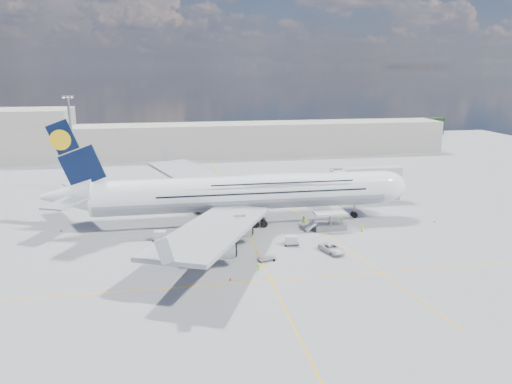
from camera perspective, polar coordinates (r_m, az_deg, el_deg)
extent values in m
plane|color=gray|center=(97.79, -0.62, -5.36)|extent=(300.00, 300.00, 0.00)
cube|color=#EBAD0C|center=(97.79, -0.62, -5.35)|extent=(0.25, 220.00, 0.01)
cube|color=#EBAD0C|center=(79.51, 1.75, -10.09)|extent=(120.00, 0.25, 0.01)
cube|color=#EBAD0C|center=(109.97, 5.75, -3.20)|extent=(14.16, 99.06, 0.01)
cylinder|color=white|center=(105.29, -1.51, -0.07)|extent=(62.00, 7.20, 7.20)
cylinder|color=#9EA0A5|center=(105.33, -1.51, -0.15)|extent=(60.76, 7.13, 7.13)
ellipsoid|color=white|center=(106.25, 2.75, 1.14)|extent=(36.00, 6.84, 3.76)
ellipsoid|color=white|center=(113.87, 14.11, 0.59)|extent=(11.52, 7.20, 7.20)
ellipsoid|color=black|center=(115.08, 15.60, 0.94)|extent=(3.84, 4.16, 1.44)
cone|color=white|center=(106.07, -20.85, -0.46)|extent=(10.00, 6.84, 6.84)
cube|color=black|center=(103.98, -20.19, 4.29)|extent=(11.02, 0.46, 14.61)
cylinder|color=yellow|center=(104.02, -21.44, 5.58)|extent=(4.00, 0.60, 4.00)
cube|color=#999EA3|center=(124.16, -6.53, 1.46)|extent=(25.49, 39.15, 3.35)
cube|color=#999EA3|center=(85.65, -4.85, -4.31)|extent=(25.49, 39.15, 3.35)
cylinder|color=#B7BABF|center=(117.84, -3.84, -0.37)|extent=(5.20, 3.50, 3.50)
cylinder|color=#B7BABF|center=(127.65, -6.36, 0.71)|extent=(5.20, 3.50, 3.50)
cylinder|color=#B7BABF|center=(94.00, -2.19, -4.12)|extent=(5.20, 3.50, 3.50)
cylinder|color=#B7BABF|center=(83.67, -4.28, -6.49)|extent=(5.20, 3.50, 3.50)
cylinder|color=gray|center=(112.75, 11.18, -1.80)|extent=(0.44, 0.44, 3.80)
cylinder|color=black|center=(113.17, 11.14, -2.56)|extent=(1.30, 0.90, 1.30)
cylinder|color=gray|center=(106.51, -1.50, -2.47)|extent=(0.56, 0.56, 3.80)
cylinder|color=black|center=(109.96, -1.74, -2.73)|extent=(1.50, 0.90, 1.50)
cube|color=#B7B7BC|center=(119.37, 9.83, 1.57)|extent=(3.00, 10.00, 2.60)
cube|color=#B7B7BC|center=(126.77, 12.48, 2.17)|extent=(18.00, 3.00, 2.60)
cylinder|color=gray|center=(123.58, 10.17, 0.29)|extent=(0.80, 0.80, 7.10)
cylinder|color=black|center=(124.35, 10.11, -1.10)|extent=(0.90, 0.80, 0.90)
cylinder|color=gray|center=(130.75, 15.65, 0.74)|extent=(1.00, 1.00, 7.10)
cube|color=gray|center=(131.48, 15.56, -0.59)|extent=(2.00, 2.00, 0.80)
cylinder|color=#B7B7BC|center=(115.89, 10.45, 1.16)|extent=(3.60, 3.60, 2.80)
cube|color=silver|center=(103.33, 8.46, -2.40)|extent=(6.50, 3.20, 0.35)
cube|color=gray|center=(104.20, 8.40, -3.96)|extent=(6.50, 3.20, 1.10)
cube|color=gray|center=(103.75, 8.43, -3.17)|extent=(0.22, 1.99, 3.00)
cylinder|color=black|center=(102.41, 7.22, -4.36)|extent=(0.70, 0.30, 0.70)
cube|color=silver|center=(102.85, 6.18, -3.86)|extent=(2.16, 2.60, 1.60)
cylinder|color=gray|center=(139.76, -20.26, 4.97)|extent=(0.70, 0.70, 25.00)
cube|color=gray|center=(138.51, -20.71, 10.16)|extent=(3.00, 0.40, 0.60)
cube|color=#B2AD9E|center=(188.48, -5.33, 5.93)|extent=(180.00, 16.00, 12.00)
cube|color=#B2AD9E|center=(200.20, -25.98, 5.92)|extent=(40.00, 22.00, 18.00)
cube|color=#193814|center=(239.14, 3.44, 7.21)|extent=(160.00, 6.00, 8.00)
cube|color=gray|center=(95.07, -10.30, -5.95)|extent=(3.36, 2.55, 0.18)
cylinder|color=black|center=(94.58, -11.02, -6.18)|extent=(0.44, 0.18, 0.44)
cylinder|color=black|center=(95.66, -9.57, -5.87)|extent=(0.44, 0.18, 0.44)
cube|color=gray|center=(92.52, -10.95, -6.57)|extent=(3.00, 1.94, 0.17)
cylinder|color=black|center=(92.08, -11.65, -6.79)|extent=(0.41, 0.17, 0.41)
cylinder|color=black|center=(93.06, -10.26, -6.49)|extent=(0.41, 0.17, 0.41)
cube|color=silver|center=(92.27, -10.98, -6.14)|extent=(2.25, 1.72, 1.39)
cube|color=gray|center=(86.15, -8.22, -8.02)|extent=(3.26, 2.18, 0.18)
cylinder|color=black|center=(85.64, -9.01, -8.28)|extent=(0.44, 0.18, 0.44)
cylinder|color=black|center=(86.79, -7.43, -7.91)|extent=(0.44, 0.18, 0.44)
cube|color=silver|center=(85.86, -8.24, -7.52)|extent=(2.46, 1.92, 1.49)
cube|color=gray|center=(98.44, -10.93, -5.27)|extent=(3.19, 1.96, 0.18)
cylinder|color=black|center=(97.95, -11.64, -5.49)|extent=(0.44, 0.18, 0.44)
cylinder|color=black|center=(99.02, -10.22, -5.20)|extent=(0.44, 0.18, 0.44)
cube|color=silver|center=(98.17, -10.95, -4.83)|extent=(2.38, 1.76, 1.51)
cube|color=gray|center=(94.49, 4.02, -5.88)|extent=(3.02, 1.81, 0.17)
cylinder|color=black|center=(93.75, 3.42, -6.12)|extent=(0.42, 0.17, 0.42)
cylinder|color=black|center=(95.33, 4.62, -5.79)|extent=(0.42, 0.17, 0.42)
cube|color=silver|center=(94.23, 4.03, -5.44)|extent=(2.25, 1.64, 1.44)
cube|color=gray|center=(87.10, 1.23, -7.62)|extent=(3.27, 2.26, 0.18)
cylinder|color=black|center=(86.39, 0.52, -7.89)|extent=(0.44, 0.18, 0.44)
cylinder|color=black|center=(87.91, 1.92, -7.50)|extent=(0.44, 0.18, 0.44)
cube|color=silver|center=(93.38, -4.19, -5.96)|extent=(2.64, 1.68, 1.13)
cube|color=black|center=(93.14, -4.20, -5.55)|extent=(1.09, 1.22, 0.44)
cylinder|color=black|center=(92.97, -4.69, -6.28)|extent=(0.56, 0.22, 0.56)
cylinder|color=black|center=(94.02, -3.69, -6.02)|extent=(0.56, 0.22, 0.56)
cube|color=gray|center=(116.03, -5.67, -1.77)|extent=(6.46, 2.68, 1.95)
cube|color=silver|center=(115.49, -6.03, -0.91)|extent=(4.81, 2.69, 2.14)
cube|color=silver|center=(115.98, -4.48, -1.30)|extent=(1.88, 2.34, 1.56)
cube|color=black|center=(115.99, -4.15, -1.20)|extent=(0.25, 1.96, 0.88)
cylinder|color=black|center=(115.24, -4.56, -2.09)|extent=(1.07, 0.34, 1.07)
cylinder|color=black|center=(117.10, -6.76, -1.88)|extent=(1.07, 0.34, 1.07)
cube|color=#E1400B|center=(115.67, -6.02, -1.23)|extent=(4.86, 2.74, 0.49)
cube|color=gray|center=(134.06, -8.61, 0.30)|extent=(6.64, 3.53, 1.94)
cube|color=silver|center=(133.62, -8.93, 1.06)|extent=(5.04, 3.30, 2.13)
cube|color=silver|center=(133.92, -7.59, 0.71)|extent=(2.15, 2.53, 1.55)
cube|color=black|center=(133.90, -7.30, 0.80)|extent=(0.53, 1.93, 0.87)
cylinder|color=black|center=(133.13, -7.67, 0.05)|extent=(1.07, 0.34, 1.07)
cylinder|color=black|center=(135.22, -9.52, 0.20)|extent=(1.07, 0.34, 1.07)
imported|color=silver|center=(91.51, 8.65, -6.40)|extent=(4.19, 6.17, 1.57)
imported|color=#B4E618|center=(109.53, 9.64, -2.99)|extent=(0.60, 0.44, 1.52)
imported|color=#AEFF1A|center=(106.22, 5.51, -3.27)|extent=(1.19, 1.12, 1.96)
imported|color=#AEEA18|center=(97.25, -6.97, -5.10)|extent=(0.40, 0.90, 1.52)
imported|color=#B8FF1A|center=(103.93, 12.04, -4.03)|extent=(0.80, 0.91, 1.57)
imported|color=#A0F019|center=(82.20, 0.28, -8.67)|extent=(0.99, 0.57, 1.52)
cone|color=#E1400B|center=(114.23, 19.73, -3.19)|extent=(0.40, 0.40, 0.51)
cube|color=#E1400B|center=(114.30, 19.72, -3.31)|extent=(0.35, 0.35, 0.03)
cone|color=#E1400B|center=(124.68, -5.48, -0.99)|extent=(0.41, 0.41, 0.52)
cube|color=#E1400B|center=(124.74, -5.48, -1.10)|extent=(0.36, 0.36, 0.03)
cone|color=#E1400B|center=(124.17, -10.84, -1.24)|extent=(0.42, 0.42, 0.53)
cube|color=#E1400B|center=(124.23, -10.83, -1.35)|extent=(0.36, 0.36, 0.03)
cone|color=#E1400B|center=(92.87, -8.63, -6.40)|extent=(0.49, 0.49, 0.62)
cube|color=#E1400B|center=(92.97, -8.63, -6.57)|extent=(0.42, 0.42, 0.03)
cone|color=#E1400B|center=(79.55, -2.95, -9.87)|extent=(0.44, 0.44, 0.56)
cube|color=#E1400B|center=(79.66, -2.95, -10.04)|extent=(0.38, 0.38, 0.03)
cone|color=#E1400B|center=(109.36, -21.38, -4.10)|extent=(0.38, 0.38, 0.49)
cube|color=#E1400B|center=(109.43, -21.37, -4.22)|extent=(0.33, 0.33, 0.03)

